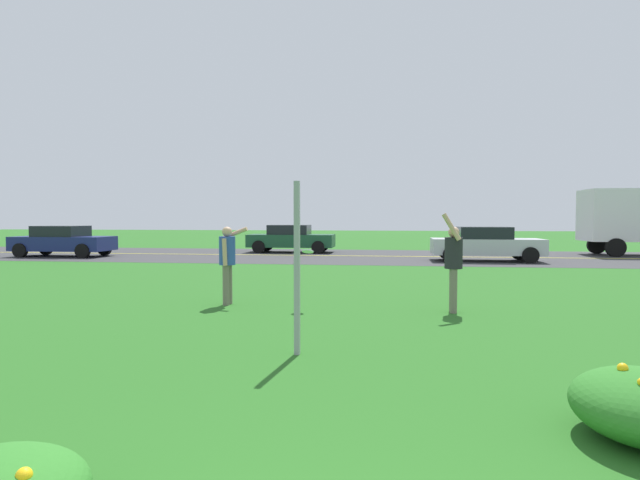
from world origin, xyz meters
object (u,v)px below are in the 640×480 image
(person_catcher_dark_shirt, at_px, (453,261))
(car_silver_center_right, at_px, (486,244))
(car_dark_green_center_left, at_px, (291,238))
(sign_post_near_path, at_px, (297,268))
(person_thrower_blue_shirt, at_px, (227,258))
(car_navy_leftmost, at_px, (63,241))
(frisbee_white, at_px, (308,251))

(person_catcher_dark_shirt, bearing_deg, car_silver_center_right, 76.92)
(car_dark_green_center_left, xyz_separation_m, car_silver_center_right, (9.18, -4.28, 0.00))
(car_silver_center_right, bearing_deg, sign_post_near_path, -108.76)
(person_thrower_blue_shirt, distance_m, person_catcher_dark_shirt, 4.61)
(car_navy_leftmost, bearing_deg, sign_post_near_path, -47.70)
(frisbee_white, bearing_deg, car_silver_center_right, 64.72)
(frisbee_white, bearing_deg, car_navy_leftmost, 138.72)
(car_navy_leftmost, bearing_deg, car_dark_green_center_left, 22.88)
(person_thrower_blue_shirt, height_order, car_dark_green_center_left, person_thrower_blue_shirt)
(person_thrower_blue_shirt, height_order, car_silver_center_right, person_thrower_blue_shirt)
(person_catcher_dark_shirt, distance_m, frisbee_white, 2.86)
(frisbee_white, relative_size, car_silver_center_right, 0.05)
(sign_post_near_path, distance_m, person_catcher_dark_shirt, 4.18)
(sign_post_near_path, distance_m, person_thrower_blue_shirt, 4.24)
(person_catcher_dark_shirt, bearing_deg, person_thrower_blue_shirt, 176.74)
(car_navy_leftmost, bearing_deg, person_thrower_blue_shirt, -44.74)
(frisbee_white, distance_m, car_navy_leftmost, 18.18)
(person_catcher_dark_shirt, relative_size, car_dark_green_center_left, 0.43)
(car_navy_leftmost, bearing_deg, frisbee_white, -41.28)
(car_silver_center_right, bearing_deg, person_thrower_blue_shirt, -122.09)
(sign_post_near_path, xyz_separation_m, person_catcher_dark_shirt, (2.45, 3.39, -0.16))
(sign_post_near_path, distance_m, frisbee_white, 3.49)
(sign_post_near_path, xyz_separation_m, frisbee_white, (-0.41, 3.47, -0.01))
(sign_post_near_path, relative_size, person_thrower_blue_shirt, 1.41)
(sign_post_near_path, distance_m, car_navy_leftmost, 20.91)
(sign_post_near_path, height_order, frisbee_white, sign_post_near_path)
(person_thrower_blue_shirt, distance_m, frisbee_white, 1.76)
(frisbee_white, height_order, car_dark_green_center_left, car_dark_green_center_left)
(person_catcher_dark_shirt, xyz_separation_m, car_navy_leftmost, (-16.51, 12.07, -0.26))
(person_catcher_dark_shirt, bearing_deg, car_navy_leftmost, 143.84)
(frisbee_white, distance_m, car_dark_green_center_left, 16.65)
(person_thrower_blue_shirt, xyz_separation_m, car_navy_leftmost, (-11.91, 11.81, -0.25))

